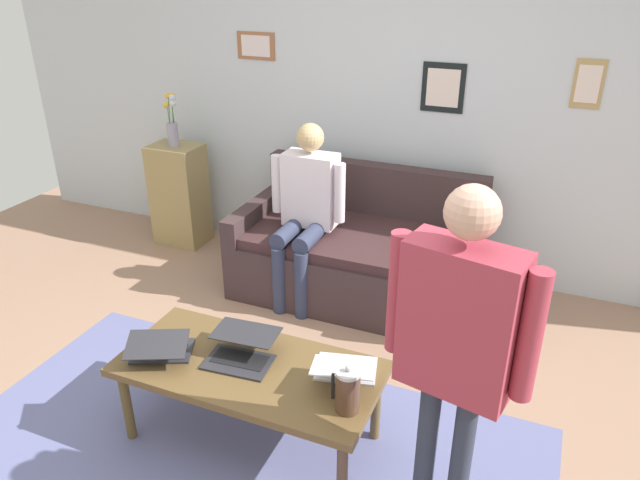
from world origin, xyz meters
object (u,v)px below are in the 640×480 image
at_px(side_shelf, 180,195).
at_px(person_seated, 306,204).
at_px(person_standing, 457,338).
at_px(coffee_table, 249,373).
at_px(laptop_center, 345,368).
at_px(laptop_left, 241,352).
at_px(french_press, 348,390).
at_px(flower_vase, 172,125).
at_px(laptop_right, 161,349).
at_px(couch, 358,253).

bearing_deg(side_shelf, person_seated, 162.55).
distance_m(side_shelf, person_standing, 3.48).
height_order(coffee_table, side_shelf, side_shelf).
xyz_separation_m(laptop_center, person_seated, (0.79, -1.33, 0.22)).
xyz_separation_m(coffee_table, laptop_left, (0.06, -0.03, 0.09)).
bearing_deg(laptop_center, laptop_left, 8.19).
distance_m(coffee_table, french_press, 0.59).
height_order(french_press, side_shelf, side_shelf).
relative_size(laptop_center, flower_vase, 0.92).
bearing_deg(side_shelf, coffee_table, 132.41).
bearing_deg(side_shelf, laptop_left, 131.90).
bearing_deg(coffee_table, person_seated, -77.26).
bearing_deg(laptop_left, person_seated, -79.29).
relative_size(laptop_center, side_shelf, 0.45).
distance_m(laptop_left, french_press, 0.63).
distance_m(laptop_right, person_seated, 1.56).
xyz_separation_m(laptop_left, french_press, (-0.62, 0.14, 0.06)).
bearing_deg(coffee_table, laptop_right, 12.73).
distance_m(flower_vase, person_seated, 1.48).
xyz_separation_m(couch, laptop_center, (-0.47, 1.55, 0.21)).
relative_size(french_press, person_seated, 0.19).
distance_m(laptop_left, side_shelf, 2.47).
distance_m(french_press, flower_vase, 3.04).
relative_size(coffee_table, french_press, 5.44).
bearing_deg(person_seated, laptop_left, 100.71).
bearing_deg(couch, laptop_right, 76.10).
xyz_separation_m(person_standing, person_seated, (1.33, -1.65, -0.32)).
bearing_deg(french_press, flower_vase, -41.19).
bearing_deg(flower_vase, couch, 172.93).
height_order(coffee_table, laptop_center, laptop_center).
bearing_deg(person_standing, laptop_center, -31.14).
relative_size(laptop_right, person_seated, 0.30).
distance_m(laptop_left, laptop_right, 0.41).
bearing_deg(person_seated, couch, -144.21).
height_order(couch, flower_vase, flower_vase).
bearing_deg(flower_vase, laptop_left, 131.83).
bearing_deg(laptop_right, laptop_center, -167.09).
xyz_separation_m(french_press, flower_vase, (2.26, -1.98, 0.47)).
relative_size(laptop_center, person_seated, 0.31).
xyz_separation_m(couch, coffee_table, (-0.01, 1.66, 0.11)).
height_order(laptop_left, flower_vase, flower_vase).
height_order(couch, person_standing, person_standing).
bearing_deg(side_shelf, laptop_center, 140.97).
relative_size(laptop_left, flower_vase, 0.82).
xyz_separation_m(side_shelf, person_standing, (-2.72, 2.09, 0.61)).
bearing_deg(person_seated, laptop_center, 120.77).
bearing_deg(laptop_center, laptop_right, 12.91).
relative_size(person_standing, person_seated, 1.27).
xyz_separation_m(laptop_right, person_seated, (-0.12, -1.54, 0.22)).
distance_m(laptop_center, laptop_right, 0.93).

